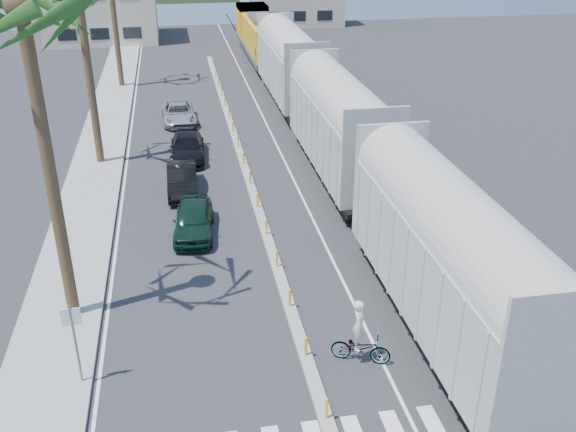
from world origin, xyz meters
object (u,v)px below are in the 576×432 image
(car_lead, at_px, (194,219))
(cyclist, at_px, (360,343))
(street_sign, at_px, (74,334))
(car_second, at_px, (182,179))

(car_lead, bearing_deg, cyclist, -58.72)
(street_sign, distance_m, car_second, 15.38)
(car_second, xyz_separation_m, cyclist, (5.40, -15.31, 0.02))
(car_second, bearing_deg, car_lead, -85.16)
(street_sign, distance_m, car_lead, 10.73)
(street_sign, xyz_separation_m, cyclist, (9.06, -0.43, -1.23))
(cyclist, bearing_deg, car_lead, 49.51)
(car_lead, xyz_separation_m, cyclist, (5.03, -10.30, -0.01))
(car_lead, relative_size, car_second, 1.03)
(car_lead, bearing_deg, car_second, 99.53)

